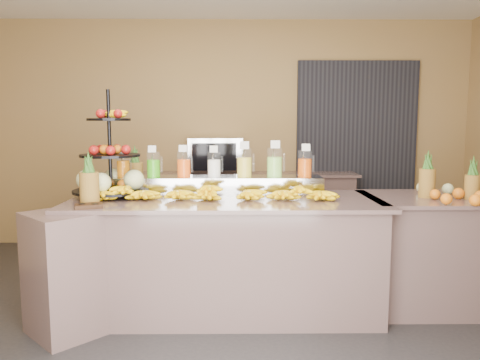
{
  "coord_description": "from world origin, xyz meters",
  "views": [
    {
      "loc": [
        0.08,
        -3.42,
        1.54
      ],
      "look_at": [
        0.11,
        0.3,
        1.08
      ],
      "focal_mm": 35.0,
      "sensor_mm": 36.0,
      "label": 1
    }
  ],
  "objects_px": {
    "right_fruit_pile": "(452,191)",
    "banana_heap": "(211,191)",
    "pitcher_tray": "(214,185)",
    "fruit_stand": "(116,170)",
    "condiment_caddy": "(88,206)",
    "oven_warmer": "(215,155)"
  },
  "relations": [
    {
      "from": "fruit_stand",
      "to": "right_fruit_pile",
      "type": "xyz_separation_m",
      "value": [
        2.71,
        -0.22,
        -0.15
      ]
    },
    {
      "from": "right_fruit_pile",
      "to": "oven_warmer",
      "type": "height_order",
      "value": "oven_warmer"
    },
    {
      "from": "pitcher_tray",
      "to": "fruit_stand",
      "type": "bearing_deg",
      "value": -170.31
    },
    {
      "from": "banana_heap",
      "to": "right_fruit_pile",
      "type": "height_order",
      "value": "right_fruit_pile"
    },
    {
      "from": "pitcher_tray",
      "to": "right_fruit_pile",
      "type": "height_order",
      "value": "right_fruit_pile"
    },
    {
      "from": "banana_heap",
      "to": "oven_warmer",
      "type": "xyz_separation_m",
      "value": [
        -0.05,
        1.97,
        0.15
      ]
    },
    {
      "from": "pitcher_tray",
      "to": "right_fruit_pile",
      "type": "distance_m",
      "value": 1.93
    },
    {
      "from": "fruit_stand",
      "to": "condiment_caddy",
      "type": "distance_m",
      "value": 0.57
    },
    {
      "from": "pitcher_tray",
      "to": "right_fruit_pile",
      "type": "relative_size",
      "value": 4.13
    },
    {
      "from": "banana_heap",
      "to": "condiment_caddy",
      "type": "xyz_separation_m",
      "value": [
        -0.87,
        -0.36,
        -0.05
      ]
    },
    {
      "from": "pitcher_tray",
      "to": "condiment_caddy",
      "type": "relative_size",
      "value": 9.83
    },
    {
      "from": "banana_heap",
      "to": "condiment_caddy",
      "type": "height_order",
      "value": "banana_heap"
    },
    {
      "from": "right_fruit_pile",
      "to": "fruit_stand",
      "type": "bearing_deg",
      "value": 175.39
    },
    {
      "from": "banana_heap",
      "to": "oven_warmer",
      "type": "height_order",
      "value": "oven_warmer"
    },
    {
      "from": "fruit_stand",
      "to": "oven_warmer",
      "type": "xyz_separation_m",
      "value": [
        0.75,
        1.81,
        -0.01
      ]
    },
    {
      "from": "banana_heap",
      "to": "fruit_stand",
      "type": "distance_m",
      "value": 0.83
    },
    {
      "from": "right_fruit_pile",
      "to": "banana_heap",
      "type": "bearing_deg",
      "value": 178.26
    },
    {
      "from": "banana_heap",
      "to": "fruit_stand",
      "type": "relative_size",
      "value": 2.21
    },
    {
      "from": "banana_heap",
      "to": "fruit_stand",
      "type": "height_order",
      "value": "fruit_stand"
    },
    {
      "from": "pitcher_tray",
      "to": "oven_warmer",
      "type": "height_order",
      "value": "oven_warmer"
    },
    {
      "from": "pitcher_tray",
      "to": "condiment_caddy",
      "type": "height_order",
      "value": "pitcher_tray"
    },
    {
      "from": "pitcher_tray",
      "to": "oven_warmer",
      "type": "distance_m",
      "value": 1.68
    }
  ]
}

